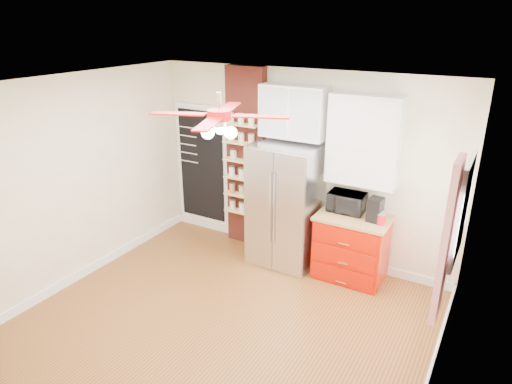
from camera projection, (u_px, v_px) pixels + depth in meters
The scene contains 21 objects.
floor at pixel (225, 322), 5.32m from camera, with size 4.50×4.50×0.00m, color brown.
ceiling at pixel (218, 87), 4.35m from camera, with size 4.50×4.50×0.00m, color white.
wall_back at pixel (301, 166), 6.46m from camera, with size 4.50×0.02×2.70m, color #F3EBC3.
wall_front at pixel (64, 316), 3.22m from camera, with size 4.50×0.02×2.70m, color #F3EBC3.
wall_left at pixel (77, 181), 5.88m from camera, with size 0.02×4.00×2.70m, color #F3EBC3.
wall_right at pixel (447, 271), 3.79m from camera, with size 0.02×4.00×2.70m, color #F3EBC3.
chalkboard at pixel (202, 165), 7.30m from camera, with size 0.95×0.05×1.95m.
brick_pillar at pixel (246, 159), 6.79m from camera, with size 0.60×0.16×2.70m, color maroon.
fridge at pixel (285, 205), 6.35m from camera, with size 0.90×0.70×1.75m, color silver.
upper_glass_cabinet at pixel (294, 112), 6.05m from camera, with size 0.90×0.35×0.70m, color white.
red_cabinet at pixel (351, 247), 6.09m from camera, with size 0.94×0.64×0.90m.
upper_shelf_unit at pixel (364, 141), 5.72m from camera, with size 0.90×0.30×1.15m, color white.
window at pixel (462, 211), 4.46m from camera, with size 0.04×0.75×1.05m, color white.
curtain at pixel (447, 241), 4.07m from camera, with size 0.06×0.40×1.55m, color red.
ceiling_fan at pixel (219, 116), 4.45m from camera, with size 1.40×1.40×0.44m.
toaster_oven at pixel (347, 202), 6.04m from camera, with size 0.47×0.32×0.26m, color black.
coffee_maker at pixel (375, 210), 5.74m from camera, with size 0.17×0.19×0.31m, color black.
canister_left at pixel (381, 220), 5.68m from camera, with size 0.10×0.10×0.13m, color red.
canister_right at pixel (382, 218), 5.73m from camera, with size 0.10×0.10×0.14m, color red.
pantry_jar_oats at pixel (234, 154), 6.74m from camera, with size 0.10×0.10×0.12m, color beige.
pantry_jar_beans at pixel (250, 158), 6.55m from camera, with size 0.09×0.09×0.12m, color #8F5E48.
Camera 1 is at (2.51, -3.66, 3.32)m, focal length 32.00 mm.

